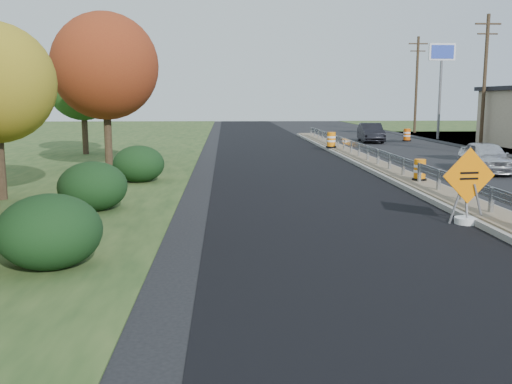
{
  "coord_description": "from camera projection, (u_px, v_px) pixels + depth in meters",
  "views": [
    {
      "loc": [
        -7.46,
        -17.37,
        3.39
      ],
      "look_at": [
        -6.71,
        -3.46,
        1.1
      ],
      "focal_mm": 40.0,
      "sensor_mm": 36.0,
      "label": 1
    }
  ],
  "objects": [
    {
      "name": "ground",
      "position": [
        461.0,
        207.0,
        18.06
      ],
      "size": [
        140.0,
        140.0,
        0.0
      ],
      "primitive_type": "plane",
      "color": "black",
      "rests_on": "ground"
    },
    {
      "name": "milled_overlay",
      "position": [
        288.0,
        169.0,
        27.68
      ],
      "size": [
        7.2,
        120.0,
        0.01
      ],
      "primitive_type": "cube",
      "color": "black",
      "rests_on": "ground"
    },
    {
      "name": "median",
      "position": [
        389.0,
        172.0,
        25.93
      ],
      "size": [
        1.6,
        55.0,
        0.23
      ],
      "color": "gray",
      "rests_on": "ground"
    },
    {
      "name": "guardrail",
      "position": [
        384.0,
        156.0,
        26.81
      ],
      "size": [
        0.1,
        46.15,
        0.72
      ],
      "color": "silver",
      "rests_on": "median"
    },
    {
      "name": "pylon_sign_north",
      "position": [
        442.0,
        61.0,
        47.13
      ],
      "size": [
        2.2,
        0.3,
        7.9
      ],
      "color": "slate",
      "rests_on": "ground"
    },
    {
      "name": "utility_pole_nmid",
      "position": [
        485.0,
        77.0,
        41.52
      ],
      "size": [
        1.9,
        0.26,
        9.4
      ],
      "color": "#473523",
      "rests_on": "ground"
    },
    {
      "name": "utility_pole_north",
      "position": [
        417.0,
        83.0,
        56.3
      ],
      "size": [
        1.9,
        0.26,
        9.4
      ],
      "color": "#473523",
      "rests_on": "ground"
    },
    {
      "name": "hedge_south",
      "position": [
        50.0,
        231.0,
        11.44
      ],
      "size": [
        2.09,
        2.09,
        1.52
      ],
      "primitive_type": "ellipsoid",
      "color": "black",
      "rests_on": "ground"
    },
    {
      "name": "hedge_mid",
      "position": [
        93.0,
        186.0,
        17.33
      ],
      "size": [
        2.09,
        2.09,
        1.52
      ],
      "primitive_type": "ellipsoid",
      "color": "black",
      "rests_on": "ground"
    },
    {
      "name": "hedge_north",
      "position": [
        139.0,
        164.0,
        23.26
      ],
      "size": [
        2.09,
        2.09,
        1.52
      ],
      "primitive_type": "ellipsoid",
      "color": "black",
      "rests_on": "ground"
    },
    {
      "name": "tree_near_red",
      "position": [
        105.0,
        66.0,
        26.43
      ],
      "size": [
        4.95,
        4.95,
        7.35
      ],
      "color": "#473523",
      "rests_on": "ground"
    },
    {
      "name": "tree_near_back",
      "position": [
        83.0,
        85.0,
        34.26
      ],
      "size": [
        4.29,
        4.29,
        6.37
      ],
      "color": "#473523",
      "rests_on": "ground"
    },
    {
      "name": "caution_sign",
      "position": [
        467.0,
        205.0,
        15.49
      ],
      "size": [
        1.51,
        0.63,
        2.09
      ],
      "rotation": [
        0.0,
        0.0,
        0.14
      ],
      "color": "white",
      "rests_on": "ground"
    },
    {
      "name": "barrel_median_mid",
      "position": [
        420.0,
        170.0,
        22.29
      ],
      "size": [
        0.56,
        0.56,
        0.82
      ],
      "color": "black",
      "rests_on": "median"
    },
    {
      "name": "barrel_median_far",
      "position": [
        331.0,
        140.0,
        37.15
      ],
      "size": [
        0.69,
        0.69,
        1.0
      ],
      "color": "black",
      "rests_on": "median"
    },
    {
      "name": "barrel_shoulder_far",
      "position": [
        407.0,
        135.0,
        45.95
      ],
      "size": [
        0.68,
        0.68,
        1.0
      ],
      "color": "black",
      "rests_on": "ground"
    },
    {
      "name": "car_silver",
      "position": [
        486.0,
        157.0,
        26.38
      ],
      "size": [
        2.26,
        4.41,
        1.44
      ],
      "primitive_type": "imported",
      "rotation": [
        0.0,
        0.0,
        -0.14
      ],
      "color": "silver",
      "rests_on": "ground"
    },
    {
      "name": "car_dark_mid",
      "position": [
        371.0,
        133.0,
        44.76
      ],
      "size": [
        1.98,
        4.65,
        1.49
      ],
      "primitive_type": "imported",
      "rotation": [
        0.0,
        0.0,
        -0.09
      ],
      "color": "black",
      "rests_on": "ground"
    }
  ]
}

